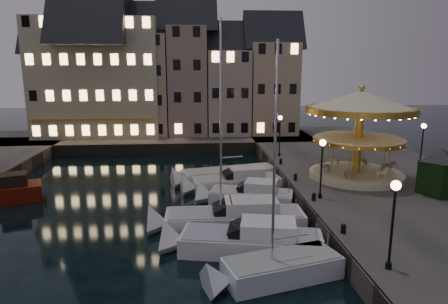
{
  "coord_description": "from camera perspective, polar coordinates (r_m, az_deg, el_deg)",
  "views": [
    {
      "loc": [
        -1.55,
        -25.02,
        10.31
      ],
      "look_at": [
        1.0,
        8.0,
        3.2
      ],
      "focal_mm": 32.0,
      "sensor_mm": 36.0,
      "label": 1
    }
  ],
  "objects": [
    {
      "name": "ticket_kiosk",
      "position": [
        32.1,
        28.51,
        -1.47
      ],
      "size": [
        3.29,
        3.29,
        3.85
      ],
      "color": "black",
      "rests_on": "quay_east"
    },
    {
      "name": "townhouse_na",
      "position": [
        57.93,
        -22.73,
        8.68
      ],
      "size": [
        5.5,
        8.0,
        12.8
      ],
      "color": "gray",
      "rests_on": "quay_north"
    },
    {
      "name": "quaywall_e",
      "position": [
        33.36,
        8.89,
        -4.87
      ],
      "size": [
        0.15,
        44.0,
        1.3
      ],
      "primitive_type": "cube",
      "color": "#47423A",
      "rests_on": "ground"
    },
    {
      "name": "motorboat_a",
      "position": [
        20.49,
        6.84,
        -16.47
      ],
      "size": [
        6.91,
        3.89,
        11.44
      ],
      "color": "silver",
      "rests_on": "ground"
    },
    {
      "name": "streetlamp_c",
      "position": [
        40.96,
        7.98,
        3.16
      ],
      "size": [
        0.44,
        0.44,
        4.17
      ],
      "color": "black",
      "rests_on": "quay_east"
    },
    {
      "name": "motorboat_d",
      "position": [
        30.49,
        3.12,
        -6.4
      ],
      "size": [
        7.26,
        4.2,
        2.15
      ],
      "color": "silver",
      "rests_on": "ground"
    },
    {
      "name": "streetlamp_d",
      "position": [
        39.14,
        26.48,
        1.58
      ],
      "size": [
        0.44,
        0.44,
        4.17
      ],
      "color": "black",
      "rests_on": "quay_east"
    },
    {
      "name": "quay_east",
      "position": [
        36.02,
        21.42,
        -4.3
      ],
      "size": [
        16.0,
        56.0,
        1.3
      ],
      "primitive_type": "cube",
      "color": "#474442",
      "rests_on": "ground"
    },
    {
      "name": "bollard_a",
      "position": [
        23.3,
        16.69,
        -10.37
      ],
      "size": [
        0.3,
        0.3,
        0.57
      ],
      "color": "black",
      "rests_on": "quay_east"
    },
    {
      "name": "streetlamp_a",
      "position": [
        19.31,
        23.05,
        -7.92
      ],
      "size": [
        0.44,
        0.44,
        4.17
      ],
      "color": "black",
      "rests_on": "quay_east"
    },
    {
      "name": "townhouse_nb",
      "position": [
        56.46,
        -17.45,
        9.51
      ],
      "size": [
        6.16,
        8.0,
        13.8
      ],
      "color": "slate",
      "rests_on": "quay_north"
    },
    {
      "name": "motorboat_c",
      "position": [
        26.18,
        0.67,
        -9.47
      ],
      "size": [
        9.97,
        2.71,
        13.29
      ],
      "color": "silver",
      "rests_on": "ground"
    },
    {
      "name": "townhouse_ne",
      "position": [
        55.28,
        0.53,
        9.49
      ],
      "size": [
        6.16,
        8.0,
        12.8
      ],
      "color": "#AE9C8D",
      "rests_on": "quay_north"
    },
    {
      "name": "townhouse_nd",
      "position": [
        55.04,
        -5.24,
        10.99
      ],
      "size": [
        5.5,
        8.0,
        15.8
      ],
      "color": "gray",
      "rests_on": "quay_north"
    },
    {
      "name": "bollard_d",
      "position": [
        37.94,
        8.11,
        -1.28
      ],
      "size": [
        0.3,
        0.3,
        0.57
      ],
      "color": "black",
      "rests_on": "quay_east"
    },
    {
      "name": "motorboat_b",
      "position": [
        23.06,
        2.87,
        -12.68
      ],
      "size": [
        9.06,
        4.21,
        2.15
      ],
      "color": "silver",
      "rests_on": "ground"
    },
    {
      "name": "motorboat_e",
      "position": [
        33.88,
        1.17,
        -4.46
      ],
      "size": [
        8.45,
        3.53,
        2.15
      ],
      "color": "silver",
      "rests_on": "ground"
    },
    {
      "name": "quaywall_n",
      "position": [
        48.21,
        -9.62,
        0.38
      ],
      "size": [
        48.0,
        0.15,
        1.3
      ],
      "primitive_type": "cube",
      "color": "#47423A",
      "rests_on": "ground"
    },
    {
      "name": "hotel_corner",
      "position": [
        56.42,
        -17.5,
        11.03
      ],
      "size": [
        17.6,
        9.0,
        16.8
      ],
      "color": "beige",
      "rests_on": "quay_north"
    },
    {
      "name": "townhouse_nc",
      "position": [
        55.42,
        -11.28,
        10.3
      ],
      "size": [
        6.82,
        8.0,
        14.8
      ],
      "color": "tan",
      "rests_on": "quay_north"
    },
    {
      "name": "quay_north",
      "position": [
        54.28,
        -11.17,
        1.63
      ],
      "size": [
        44.0,
        12.0,
        1.3
      ],
      "primitive_type": "cube",
      "color": "#474442",
      "rests_on": "ground"
    },
    {
      "name": "townhouse_nf",
      "position": [
        56.11,
        6.79,
        9.96
      ],
      "size": [
        6.82,
        8.0,
        13.8
      ],
      "color": "tan",
      "rests_on": "quay_north"
    },
    {
      "name": "ground",
      "position": [
        27.11,
        -0.82,
        -10.24
      ],
      "size": [
        160.0,
        160.0,
        0.0
      ],
      "primitive_type": "plane",
      "color": "black",
      "rests_on": "ground"
    },
    {
      "name": "streetlamp_b",
      "position": [
        28.16,
        13.81,
        -1.15
      ],
      "size": [
        0.44,
        0.44,
        4.17
      ],
      "color": "black",
      "rests_on": "quay_east"
    },
    {
      "name": "motorboat_f",
      "position": [
        36.52,
        0.01,
        -3.42
      ],
      "size": [
        9.73,
        4.68,
        12.93
      ],
      "color": "silver",
      "rests_on": "ground"
    },
    {
      "name": "bollard_c",
      "position": [
        32.77,
        10.17,
        -3.49
      ],
      "size": [
        0.3,
        0.3,
        0.57
      ],
      "color": "black",
      "rests_on": "quay_east"
    },
    {
      "name": "bollard_b",
      "position": [
        28.17,
        12.71,
        -6.2
      ],
      "size": [
        0.3,
        0.3,
        0.57
      ],
      "color": "black",
      "rests_on": "quay_east"
    },
    {
      "name": "carousel",
      "position": [
        33.95,
        18.85,
        4.68
      ],
      "size": [
        8.68,
        8.68,
        7.59
      ],
      "color": "beige",
      "rests_on": "quay_east"
    }
  ]
}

